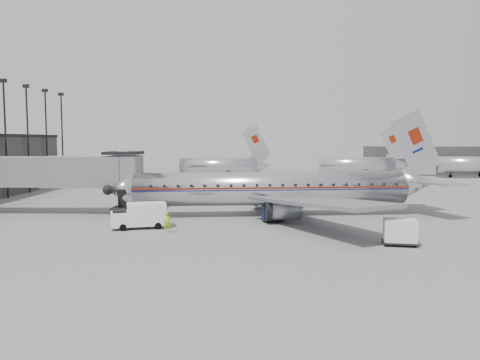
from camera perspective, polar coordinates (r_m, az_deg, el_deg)
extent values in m
plane|color=slate|center=(44.19, -3.88, -4.90)|extent=(160.00, 160.00, 0.00)
cube|color=#353230|center=(111.26, 23.04, 2.24)|extent=(30.00, 12.00, 6.00)
cube|color=gold|center=(49.94, 0.20, -3.74)|extent=(60.00, 0.15, 0.01)
cube|color=#5D6062|center=(50.06, -18.50, 0.97)|extent=(8.00, 3.00, 3.10)
cube|color=#5D6062|center=(49.23, -13.96, 1.02)|extent=(3.20, 3.60, 3.20)
cube|color=black|center=(49.13, -14.01, 3.23)|extent=(3.40, 3.80, 0.30)
cube|color=white|center=(49.12, -14.02, 3.81)|extent=(1.20, 0.15, 0.80)
cylinder|color=black|center=(49.20, -14.35, -2.39)|extent=(0.56, 0.56, 2.80)
cube|color=black|center=(49.35, -14.32, -3.59)|extent=(1.60, 2.20, 0.70)
cylinder|color=black|center=(48.40, -14.64, -3.83)|extent=(0.30, 0.60, 0.60)
cylinder|color=black|center=(50.30, -14.01, -3.48)|extent=(0.30, 0.60, 0.60)
cube|color=black|center=(46.70, -13.82, -2.64)|extent=(0.90, 3.20, 2.90)
cylinder|color=black|center=(67.22, -26.66, 4.39)|extent=(0.24, 0.24, 15.00)
cube|color=black|center=(67.62, -26.91, 10.76)|extent=(0.90, 0.25, 0.50)
cylinder|color=black|center=(72.57, -24.43, 4.48)|extent=(0.24, 0.24, 15.00)
cube|color=black|center=(72.95, -24.64, 10.38)|extent=(0.90, 0.25, 0.50)
cylinder|color=black|center=(78.02, -22.51, 4.55)|extent=(0.24, 0.24, 15.00)
cube|color=black|center=(78.37, -22.69, 10.04)|extent=(0.90, 0.25, 0.50)
cylinder|color=black|center=(83.54, -20.84, 4.61)|extent=(0.24, 0.24, 15.00)
cube|color=black|center=(83.87, -21.00, 9.74)|extent=(0.90, 0.25, 0.50)
cylinder|color=silver|center=(85.71, -2.63, 1.66)|extent=(14.00, 3.20, 3.20)
cube|color=silver|center=(85.35, 1.93, 4.60)|extent=(5.17, 0.26, 6.52)
cylinder|color=black|center=(86.29, -5.61, 0.26)|extent=(0.24, 0.24, 1.00)
cylinder|color=silver|center=(91.68, 14.00, 1.73)|extent=(14.00, 3.20, 3.20)
cube|color=silver|center=(93.27, 18.15, 4.39)|extent=(5.17, 0.26, 6.52)
cylinder|color=black|center=(90.95, 11.20, 0.43)|extent=(0.24, 0.24, 1.00)
cylinder|color=silver|center=(103.29, 26.62, 1.70)|extent=(14.00, 3.20, 3.20)
cylinder|color=black|center=(101.59, 24.27, 0.55)|extent=(0.24, 0.24, 1.00)
cylinder|color=silver|center=(46.65, 3.81, -1.04)|extent=(27.10, 6.24, 3.32)
cone|color=silver|center=(46.77, -14.42, -1.17)|extent=(3.04, 3.59, 3.32)
cone|color=silver|center=(51.09, 20.76, -0.43)|extent=(3.91, 3.53, 3.15)
cube|color=maroon|center=(46.62, 3.81, -0.77)|extent=(27.11, 6.29, 0.16)
cube|color=#0B0F65|center=(46.64, 3.81, -1.02)|extent=(27.11, 6.29, 0.09)
cube|color=silver|center=(50.78, 20.63, 4.21)|extent=(5.50, 0.87, 6.89)
cube|color=gray|center=(55.03, 5.31, -0.41)|extent=(9.06, 15.16, 1.06)
cube|color=gray|center=(39.35, 9.46, -2.62)|extent=(11.49, 14.87, 1.06)
cylinder|color=gray|center=(51.45, 3.51, -2.03)|extent=(3.24, 2.21, 1.88)
cylinder|color=gray|center=(42.33, 5.35, -3.57)|extent=(3.24, 2.21, 1.88)
cylinder|color=black|center=(46.72, -11.65, -3.73)|extent=(0.18, 0.18, 1.17)
cylinder|color=black|center=(49.48, 5.44, -3.11)|extent=(0.23, 0.23, 1.26)
cylinder|color=black|center=(49.51, 5.44, -3.37)|extent=(0.93, 0.41, 0.90)
cylinder|color=black|center=(44.95, 6.51, -3.94)|extent=(0.23, 0.23, 1.26)
cylinder|color=black|center=(44.98, 6.50, -4.23)|extent=(0.93, 0.41, 0.90)
cube|color=white|center=(40.81, -11.33, -4.08)|extent=(3.61, 2.62, 1.89)
cube|color=white|center=(40.82, -14.49, -4.66)|extent=(1.86, 2.04, 1.26)
cube|color=black|center=(40.73, -14.50, -3.91)|extent=(1.46, 1.77, 0.54)
cylinder|color=black|center=(40.12, -14.08, -5.64)|extent=(0.62, 0.37, 0.58)
cylinder|color=black|center=(41.71, -14.10, -5.23)|extent=(0.62, 0.37, 0.58)
cylinder|color=black|center=(40.23, -9.95, -5.53)|extent=(0.62, 0.37, 0.58)
cylinder|color=black|center=(41.82, -10.13, -5.13)|extent=(0.62, 0.37, 0.58)
cube|color=#0D1237|center=(43.30, 3.99, -3.93)|extent=(2.02, 1.62, 1.29)
cube|color=black|center=(43.42, 3.98, -4.83)|extent=(2.12, 1.73, 0.11)
cylinder|color=black|center=(42.76, 3.14, -5.04)|extent=(0.29, 0.15, 0.28)
cylinder|color=black|center=(43.03, 5.09, -4.99)|extent=(0.29, 0.15, 0.28)
cylinder|color=black|center=(43.84, 2.90, -4.79)|extent=(0.29, 0.15, 0.28)
cylinder|color=black|center=(44.10, 4.80, -4.75)|extent=(0.29, 0.15, 0.28)
cube|color=white|center=(35.61, 18.92, -5.83)|extent=(2.50, 2.04, 1.57)
cube|color=black|center=(35.78, 18.88, -7.16)|extent=(2.63, 2.17, 0.13)
cylinder|color=black|center=(35.03, 17.55, -7.47)|extent=(0.35, 0.19, 0.34)
cylinder|color=black|center=(35.27, 20.47, -7.47)|extent=(0.35, 0.19, 0.34)
cylinder|color=black|center=(36.33, 17.33, -7.02)|extent=(0.35, 0.19, 0.34)
cylinder|color=black|center=(36.56, 20.14, -7.02)|extent=(0.35, 0.19, 0.34)
imported|color=#B6CB17|center=(38.56, -8.85, -5.13)|extent=(0.73, 0.61, 1.70)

